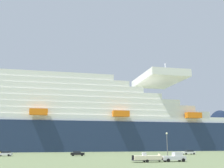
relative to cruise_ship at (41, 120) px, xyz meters
name	(u,v)px	position (x,y,z in m)	size (l,w,h in m)	color
ground_plane	(98,153)	(26.91, -29.00, -15.36)	(600.00, 600.00, 0.00)	#66754C
cruise_ship	(41,120)	(0.00, 0.00, 0.00)	(261.21, 52.75, 58.07)	#1E2D4C
pickup_truck	(175,157)	(40.24, -80.07, -14.31)	(5.75, 2.65, 2.20)	silver
small_boat_on_trailer	(150,158)	(34.16, -80.58, -14.40)	(8.83, 2.63, 2.15)	#595960
street_lamp	(167,141)	(43.65, -65.40, -10.58)	(0.56, 0.56, 7.24)	slate
parked_car_white_van	(189,152)	(58.64, -45.59, -14.52)	(4.95, 2.49, 1.58)	white
parked_car_silver_sedan	(5,154)	(-5.20, -48.63, -14.52)	(4.68, 2.39, 1.58)	silver
parked_car_black_coupe	(78,153)	(18.08, -50.04, -14.52)	(4.70, 2.45, 1.58)	black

